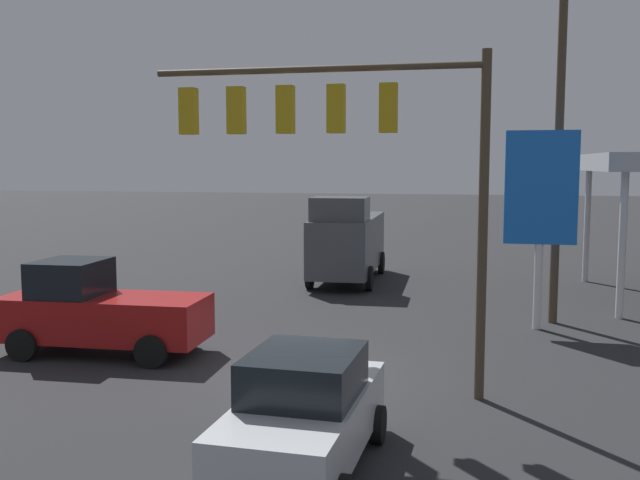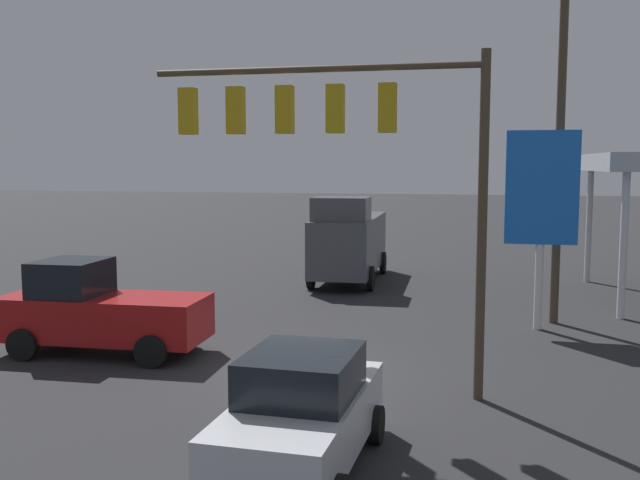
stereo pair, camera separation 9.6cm
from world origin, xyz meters
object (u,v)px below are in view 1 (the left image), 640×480
price_sign (541,195)px  delivery_truck (347,241)px  pickup_parked (99,311)px  utility_pole (559,131)px  traffic_signal_assembly (340,135)px  sedan_far (304,413)px

price_sign → delivery_truck: price_sign is taller
pickup_parked → utility_pole: bearing=-154.0°
traffic_signal_assembly → price_sign: size_ratio=1.22×
utility_pole → pickup_parked: (11.75, 6.20, -4.72)m
pickup_parked → delivery_truck: bearing=-110.6°
price_sign → pickup_parked: price_sign is taller
utility_pole → delivery_truck: (7.52, -6.28, -4.14)m
utility_pole → delivery_truck: utility_pole is taller
price_sign → traffic_signal_assembly: bearing=55.6°
traffic_signal_assembly → delivery_truck: size_ratio=1.04×
sedan_far → pickup_parked: bearing=-127.8°
utility_pole → price_sign: utility_pole is taller
utility_pole → pickup_parked: 14.10m
utility_pole → sedan_far: utility_pole is taller
sedan_far → delivery_truck: 18.42m
pickup_parked → delivery_truck: size_ratio=0.77×
traffic_signal_assembly → sedan_far: size_ratio=1.59×
delivery_truck → traffic_signal_assembly: bearing=7.9°
traffic_signal_assembly → delivery_truck: (2.32, -14.03, -3.76)m
traffic_signal_assembly → utility_pole: 9.34m
traffic_signal_assembly → utility_pole: (-5.20, -7.75, 0.38)m
price_sign → sedan_far: 12.22m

